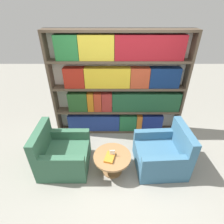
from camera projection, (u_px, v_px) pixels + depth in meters
name	position (u px, v px, depth m)	size (l,w,h in m)	color
ground_plane	(120.00, 179.00, 3.21)	(14.00, 14.00, 0.00)	gray
bookshelf	(119.00, 87.00, 3.83)	(2.91, 0.30, 2.34)	silver
armchair_left	(62.00, 155.00, 3.33)	(0.90, 0.84, 0.88)	#336047
armchair_right	(162.00, 154.00, 3.33)	(0.94, 0.89, 0.88)	#386684
coffee_table	(112.00, 160.00, 3.22)	(0.69, 0.69, 0.40)	olive
table_sign	(112.00, 154.00, 3.13)	(0.10, 0.06, 0.14)	black
stray_book	(110.00, 157.00, 3.10)	(0.21, 0.29, 0.04)	orange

